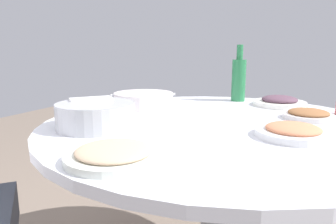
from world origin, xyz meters
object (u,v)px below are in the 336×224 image
at_px(round_dining_table, 216,145).
at_px(dish_eggplant, 279,102).
at_px(dish_stirfry, 308,114).
at_px(dish_noodles, 114,153).
at_px(rice_bowl, 96,115).
at_px(soup_bowl, 144,100).
at_px(green_bottle, 239,79).
at_px(dish_shrimp, 293,131).

bearing_deg(round_dining_table, dish_eggplant, -20.88).
relative_size(dish_stirfry, dish_noodles, 0.79).
distance_m(round_dining_table, dish_stirfry, 0.39).
relative_size(rice_bowl, soup_bowl, 0.97).
xyz_separation_m(round_dining_table, dish_eggplant, (0.47, -0.18, 0.11)).
bearing_deg(dish_noodles, dish_eggplant, -17.05).
height_order(dish_eggplant, green_bottle, green_bottle).
relative_size(rice_bowl, dish_shrimp, 1.18).
bearing_deg(rice_bowl, round_dining_table, -54.78).
xyz_separation_m(round_dining_table, rice_bowl, (-0.26, 0.36, 0.14)).
relative_size(dish_shrimp, dish_noodles, 0.94).
bearing_deg(soup_bowl, round_dining_table, -112.91).
relative_size(dish_stirfry, green_bottle, 0.66).
bearing_deg(green_bottle, dish_eggplant, -106.35).
height_order(round_dining_table, dish_eggplant, dish_eggplant).
bearing_deg(dish_noodles, rice_bowl, 44.58).
bearing_deg(dish_eggplant, dish_stirfry, -153.05).
relative_size(rice_bowl, dish_eggplant, 1.09).
distance_m(soup_bowl, dish_noodles, 0.74).
bearing_deg(round_dining_table, dish_stirfry, -56.24).
xyz_separation_m(soup_bowl, dish_shrimp, (-0.27, -0.68, -0.01)).
height_order(dish_stirfry, dish_shrimp, dish_shrimp).
height_order(dish_shrimp, dish_noodles, dish_shrimp).
bearing_deg(dish_eggplant, round_dining_table, 159.12).
bearing_deg(dish_stirfry, dish_eggplant, 26.95).
distance_m(dish_eggplant, dish_noodles, 1.02).
relative_size(soup_bowl, dish_eggplant, 1.13).
height_order(soup_bowl, dish_noodles, soup_bowl).
distance_m(rice_bowl, dish_eggplant, 0.90).
xyz_separation_m(rice_bowl, dish_noodles, (-0.25, -0.24, -0.03)).
bearing_deg(green_bottle, round_dining_table, -175.99).
relative_size(soup_bowl, dish_stirfry, 1.46).
height_order(rice_bowl, dish_stirfry, rice_bowl).
xyz_separation_m(dish_shrimp, dish_noodles, (-0.41, 0.39, -0.00)).
height_order(dish_eggplant, dish_shrimp, dish_eggplant).
distance_m(rice_bowl, dish_stirfry, 0.82).
xyz_separation_m(dish_noodles, green_bottle, (1.03, -0.08, 0.10)).
bearing_deg(green_bottle, dish_noodles, 175.48).
xyz_separation_m(round_dining_table, dish_noodles, (-0.50, 0.12, 0.11)).
xyz_separation_m(dish_stirfry, green_bottle, (0.32, 0.35, 0.10)).
xyz_separation_m(round_dining_table, soup_bowl, (0.17, 0.41, 0.12)).
distance_m(rice_bowl, dish_noodles, 0.35).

